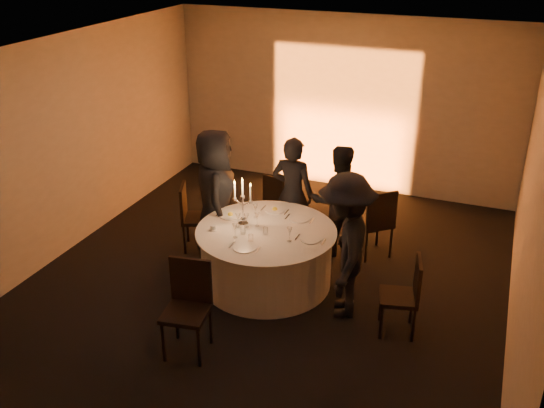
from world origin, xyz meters
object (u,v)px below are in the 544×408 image
at_px(guest_left, 216,194).
at_px(guest_back_right, 338,200).
at_px(chair_back_left, 277,197).
at_px(chair_front, 188,301).
at_px(guest_right, 345,246).
at_px(candelabra, 243,208).
at_px(chair_left, 192,213).
at_px(chair_right, 406,292).
at_px(chair_back_right, 377,219).
at_px(coffee_cup, 213,228).
at_px(guest_back_left, 293,194).
at_px(banquet_table, 266,257).

height_order(guest_left, guest_back_right, guest_left).
height_order(chair_back_left, chair_front, chair_front).
distance_m(guest_left, guest_right, 2.16).
bearing_deg(guest_right, candelabra, -115.63).
xyz_separation_m(chair_back_left, chair_front, (0.19, -3.15, 0.13)).
bearing_deg(candelabra, chair_left, 156.81).
height_order(chair_right, chair_front, chair_front).
xyz_separation_m(chair_front, guest_left, (-0.66, 2.01, 0.32)).
relative_size(chair_back_right, candelabra, 1.59).
relative_size(guest_left, guest_back_right, 1.15).
bearing_deg(chair_front, candelabra, 83.00).
height_order(chair_left, candelabra, candelabra).
distance_m(coffee_cup, candelabra, 0.45).
bearing_deg(chair_front, chair_right, 19.18).
bearing_deg(chair_left, candelabra, -134.93).
bearing_deg(chair_right, guest_back_left, -140.27).
xyz_separation_m(banquet_table, chair_back_right, (1.16, 1.19, 0.20)).
bearing_deg(coffee_cup, banquet_table, 20.90).
distance_m(guest_back_right, guest_right, 1.49).
relative_size(chair_right, guest_left, 0.52).
relative_size(banquet_table, chair_right, 1.88).
relative_size(guest_right, candelabra, 2.77).
distance_m(chair_back_right, guest_back_right, 0.60).
xyz_separation_m(chair_front, guest_back_right, (0.89, 2.69, 0.20)).
relative_size(chair_right, guest_back_right, 0.59).
relative_size(chair_right, candelabra, 1.47).
relative_size(chair_back_left, guest_back_left, 0.51).
height_order(chair_left, chair_back_left, chair_left).
bearing_deg(guest_back_left, banquet_table, 91.95).
relative_size(guest_left, guest_right, 1.03).
relative_size(coffee_cup, candelabra, 0.17).
relative_size(chair_front, guest_back_right, 0.66).
relative_size(chair_left, coffee_cup, 8.94).
distance_m(chair_right, candelabra, 2.30).
distance_m(chair_front, guest_right, 1.91).
bearing_deg(banquet_table, guest_left, 153.86).
distance_m(chair_right, guest_back_right, 2.00).
height_order(chair_left, guest_back_right, guest_back_right).
bearing_deg(banquet_table, guest_back_left, 90.98).
bearing_deg(guest_left, guest_back_left, -84.07).
xyz_separation_m(chair_front, coffee_cup, (-0.35, 1.31, 0.19)).
height_order(chair_front, coffee_cup, chair_front).
xyz_separation_m(coffee_cup, candelabra, (0.29, 0.28, 0.20)).
bearing_deg(chair_back_right, chair_right, 72.45).
bearing_deg(chair_front, banquet_table, 70.69).
height_order(banquet_table, chair_back_right, chair_back_right).
xyz_separation_m(guest_back_right, candelabra, (-0.95, -1.09, 0.19)).
height_order(chair_left, chair_front, chair_front).
bearing_deg(chair_left, banquet_table, -131.20).
bearing_deg(guest_left, chair_right, -133.14).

